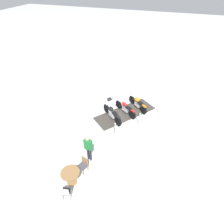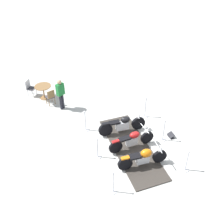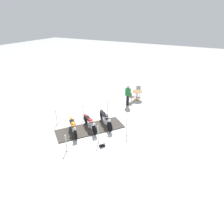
% 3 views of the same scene
% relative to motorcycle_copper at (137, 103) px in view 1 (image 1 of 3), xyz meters
% --- Properties ---
extents(ground_plane, '(80.00, 80.00, 0.00)m').
position_rel_motorcycle_copper_xyz_m(ground_plane, '(0.89, -0.66, -0.49)').
color(ground_plane, silver).
extents(display_platform, '(4.40, 3.92, 0.05)m').
position_rel_motorcycle_copper_xyz_m(display_platform, '(0.89, -0.66, -0.46)').
color(display_platform, '#38332D').
rests_on(display_platform, ground_plane).
extents(motorcycle_copper, '(1.48, 1.62, 0.89)m').
position_rel_motorcycle_copper_xyz_m(motorcycle_copper, '(0.00, 0.00, 0.00)').
color(motorcycle_copper, black).
rests_on(motorcycle_copper, display_platform).
extents(motorcycle_maroon, '(1.29, 1.81, 0.90)m').
position_rel_motorcycle_copper_xyz_m(motorcycle_maroon, '(0.87, -0.68, 0.01)').
color(motorcycle_maroon, black).
rests_on(motorcycle_maroon, display_platform).
extents(motorcycle_black, '(1.58, 1.77, 0.95)m').
position_rel_motorcycle_copper_xyz_m(motorcycle_black, '(1.74, -1.36, -0.01)').
color(motorcycle_black, black).
rests_on(motorcycle_black, display_platform).
extents(stanchion_right_rear, '(0.34, 0.34, 1.13)m').
position_rel_motorcycle_copper_xyz_m(stanchion_right_rear, '(1.41, -3.03, -0.13)').
color(stanchion_right_rear, silver).
rests_on(stanchion_right_rear, ground_plane).
extents(stanchion_left_front, '(0.29, 0.29, 1.05)m').
position_rel_motorcycle_copper_xyz_m(stanchion_left_front, '(0.37, 1.71, -0.11)').
color(stanchion_left_front, silver).
rests_on(stanchion_left_front, ground_plane).
extents(stanchion_right_front, '(0.31, 0.31, 1.04)m').
position_rel_motorcycle_copper_xyz_m(stanchion_right_front, '(-1.53, -0.71, -0.14)').
color(stanchion_right_front, silver).
rests_on(stanchion_right_front, ground_plane).
extents(stanchion_left_mid, '(0.30, 0.30, 1.04)m').
position_rel_motorcycle_copper_xyz_m(stanchion_left_mid, '(1.85, 0.56, -0.12)').
color(stanchion_left_mid, silver).
rests_on(stanchion_left_mid, ground_plane).
extents(stanchion_left_rear, '(0.33, 0.33, 1.11)m').
position_rel_motorcycle_copper_xyz_m(stanchion_left_rear, '(3.32, -0.60, -0.12)').
color(stanchion_left_rear, silver).
rests_on(stanchion_left_rear, ground_plane).
extents(stanchion_right_mid, '(0.28, 0.28, 1.14)m').
position_rel_motorcycle_copper_xyz_m(stanchion_right_mid, '(-0.06, -1.87, -0.07)').
color(stanchion_right_mid, silver).
rests_on(stanchion_right_mid, ground_plane).
extents(info_placard, '(0.42, 0.39, 0.19)m').
position_rel_motorcycle_copper_xyz_m(info_placard, '(-0.30, -2.27, -0.43)').
color(info_placard, '#333338').
rests_on(info_placard, ground_plane).
extents(cafe_table, '(0.89, 0.89, 0.77)m').
position_rel_motorcycle_copper_xyz_m(cafe_table, '(6.91, -1.62, 0.10)').
color(cafe_table, olive).
rests_on(cafe_table, ground_plane).
extents(cafe_chair_near_table, '(0.51, 0.51, 0.91)m').
position_rel_motorcycle_copper_xyz_m(cafe_chair_near_table, '(6.14, -1.34, 0.04)').
color(cafe_chair_near_table, olive).
rests_on(cafe_chair_near_table, ground_plane).
extents(cafe_chair_across_table, '(0.49, 0.49, 0.95)m').
position_rel_motorcycle_copper_xyz_m(cafe_chair_across_table, '(7.71, -1.42, 0.06)').
color(cafe_chair_across_table, '#B7B7BC').
rests_on(cafe_chair_across_table, ground_plane).
extents(bystander_person, '(0.28, 0.43, 1.71)m').
position_rel_motorcycle_copper_xyz_m(bystander_person, '(5.40, -1.37, 0.54)').
color(bystander_person, '#23232D').
rests_on(bystander_person, ground_plane).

